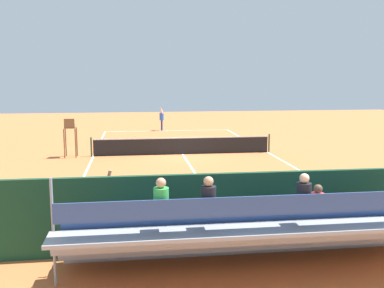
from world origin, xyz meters
TOP-DOWN VIEW (x-y plane):
  - ground_plane at (0.00, 0.00)m, footprint 60.00×60.00m
  - court_line_markings at (0.00, -0.04)m, footprint 10.10×22.20m
  - tennis_net at (0.00, 0.00)m, footprint 10.30×0.10m
  - backdrop_wall at (0.00, 14.00)m, footprint 18.00×0.16m
  - bleacher_stand at (-0.01, 15.34)m, footprint 9.06×2.40m
  - umpire_chair at (6.20, 0.08)m, footprint 0.67×0.67m
  - courtside_bench at (-3.01, 13.27)m, footprint 1.80×0.40m
  - equipment_bag at (-1.16, 13.40)m, footprint 0.90×0.36m
  - tennis_player at (0.43, -11.24)m, footprint 0.40×0.55m
  - tennis_racket at (1.04, -11.11)m, footprint 0.38×0.59m
  - tennis_ball_near at (2.67, -8.12)m, footprint 0.07×0.07m
  - line_judge at (3.50, 13.09)m, footprint 0.36×0.53m

SIDE VIEW (x-z plane):
  - ground_plane at x=0.00m, z-range 0.00..0.00m
  - court_line_markings at x=0.00m, z-range 0.00..0.01m
  - tennis_racket at x=1.04m, z-range 0.00..0.03m
  - tennis_ball_near at x=2.67m, z-range 0.00..0.07m
  - equipment_bag at x=-1.16m, z-range 0.00..0.36m
  - tennis_net at x=0.00m, z-range -0.03..1.04m
  - courtside_bench at x=-3.01m, z-range 0.09..1.02m
  - bleacher_stand at x=-0.01m, z-range -0.29..2.19m
  - backdrop_wall at x=0.00m, z-range 0.00..2.00m
  - tennis_player at x=0.43m, z-range 0.05..1.98m
  - line_judge at x=3.50m, z-range 0.05..1.98m
  - umpire_chair at x=6.20m, z-range 0.24..2.38m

